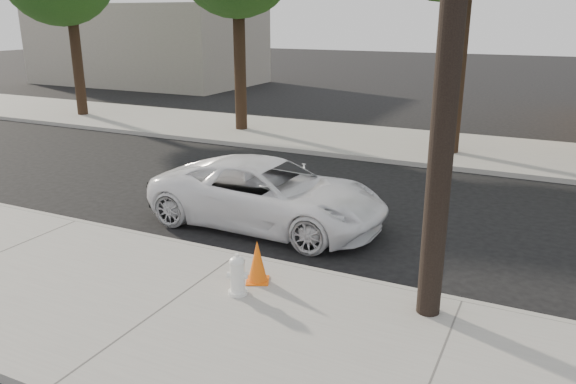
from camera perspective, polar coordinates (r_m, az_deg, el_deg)
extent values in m
plane|color=black|center=(12.17, 0.05, -3.31)|extent=(120.00, 120.00, 0.00)
cube|color=gray|center=(8.83, -12.50, -11.74)|extent=(90.00, 4.40, 0.15)
cube|color=gray|center=(19.84, 10.88, 4.83)|extent=(90.00, 5.00, 0.15)
cube|color=#9E9B93|center=(10.44, -5.03, -6.61)|extent=(90.00, 0.12, 0.16)
cube|color=gray|center=(39.25, -14.03, 14.36)|extent=(14.00, 8.00, 5.00)
cylinder|color=black|center=(26.38, -20.61, 12.25)|extent=(0.44, 0.44, 4.50)
cylinder|color=black|center=(21.55, -4.88, 12.00)|extent=(0.44, 0.44, 4.25)
cylinder|color=black|center=(18.36, 16.86, 11.16)|extent=(0.44, 0.44, 4.75)
imported|color=white|center=(11.93, -2.00, -0.17)|extent=(5.13, 2.44, 1.41)
cylinder|color=white|center=(8.98, -5.11, -10.08)|extent=(0.31, 0.31, 0.06)
cylinder|color=white|center=(8.87, -5.15, -8.74)|extent=(0.23, 0.23, 0.53)
ellipsoid|color=white|center=(8.75, -5.20, -7.07)|extent=(0.25, 0.25, 0.17)
cylinder|color=white|center=(8.85, -5.16, -8.43)|extent=(0.34, 0.22, 0.11)
cylinder|color=white|center=(8.85, -5.16, -8.43)|extent=(0.19, 0.21, 0.13)
cube|color=#FF640D|center=(9.36, -3.09, -8.96)|extent=(0.49, 0.49, 0.02)
cone|color=#FF640D|center=(9.21, -3.13, -7.03)|extent=(0.43, 0.43, 0.72)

